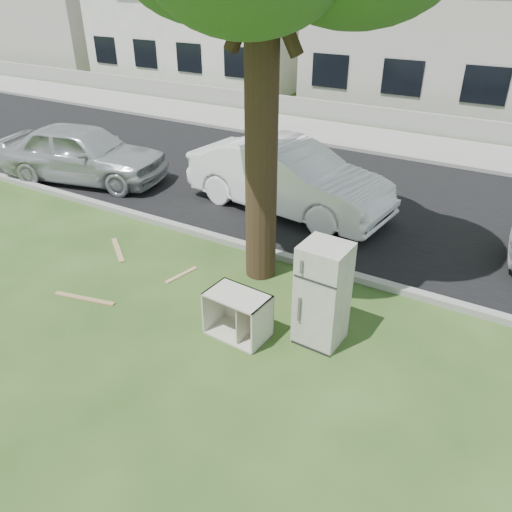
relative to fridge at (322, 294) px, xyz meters
The scene contains 16 objects.
ground 1.64m from the fridge, 155.05° to the right, with size 120.00×120.00×0.00m, color #284619.
road 5.60m from the fridge, 103.61° to the left, with size 120.00×7.00×0.01m, color black.
kerb_near 2.39m from the fridge, 125.33° to the left, with size 120.00×0.18×0.12m, color gray.
kerb_far 9.07m from the fridge, 98.31° to the left, with size 120.00×0.18×0.12m, color gray.
sidewalk 10.50m from the fridge, 97.16° to the left, with size 120.00×2.80×0.01m, color gray.
low_wall 12.07m from the fridge, 96.21° to the left, with size 120.00×0.15×0.70m, color gray.
townhouse_left 21.68m from the fridge, 128.23° to the left, with size 10.20×8.16×7.04m.
townhouse_center 17.19m from the fridge, 94.42° to the left, with size 11.22×8.16×7.44m.
filler_left 32.46m from the fridge, 147.50° to the left, with size 16.00×9.00×6.40m, color beige.
fridge is the anchor object (origin of this frame).
cabinet 1.30m from the fridge, 154.33° to the right, with size 0.92×0.57×0.71m, color beige.
plank_a 4.06m from the fridge, 164.65° to the right, with size 1.13×0.09×0.02m, color #A78050.
plank_b 4.66m from the fridge, behind, with size 1.02×0.10×0.03m, color tan.
plank_c 3.03m from the fridge, behind, with size 0.71×0.08×0.02m, color tan.
car_center 4.75m from the fridge, 123.26° to the left, with size 1.66×4.77×1.57m, color white.
car_left 8.57m from the fridge, 159.77° to the left, with size 1.76×4.36×1.49m, color #A6A9AD.
Camera 1 is at (3.49, -4.98, 4.78)m, focal length 35.00 mm.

